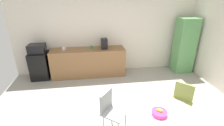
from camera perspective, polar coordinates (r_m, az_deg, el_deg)
The scene contains 12 objects.
wall_back at distance 5.46m, azimuth -1.82°, elevation 10.31°, with size 6.00×0.10×2.60m, color silver.
counter_block at distance 5.35m, azimuth -8.21°, elevation 0.25°, with size 2.33×0.60×0.90m, color brown.
mini_fridge at distance 5.59m, azimuth -23.89°, elevation -0.81°, with size 0.54×0.54×0.86m, color black.
microwave at distance 5.41m, azimuth -24.83°, elevation 4.60°, with size 0.48×0.38×0.26m, color black.
locker_cabinet at distance 5.97m, azimuth 23.99°, elevation 5.56°, with size 0.60×0.50×1.82m, color #599959.
round_table at distance 2.88m, azimuth 17.52°, elevation -19.44°, with size 1.13×1.13×0.73m.
chair_gray at distance 3.19m, azimuth -0.60°, elevation -15.21°, with size 0.59×0.59×0.83m.
chair_olive at distance 3.70m, azimuth 23.22°, elevation -11.38°, with size 0.59×0.59×0.83m.
fruit_bowl at distance 2.79m, azimuth 16.28°, elevation -16.34°, with size 0.25×0.25×0.11m.
mug_white at distance 5.22m, azimuth -7.26°, elevation 5.53°, with size 0.13×0.08×0.09m.
mug_green at distance 5.25m, azimuth -16.58°, elevation 4.85°, with size 0.13×0.08×0.09m.
coffee_maker at distance 5.17m, azimuth -2.77°, elevation 6.81°, with size 0.20×0.24×0.32m, color black.
Camera 1 is at (-0.57, -2.29, 2.50)m, focal length 26.09 mm.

